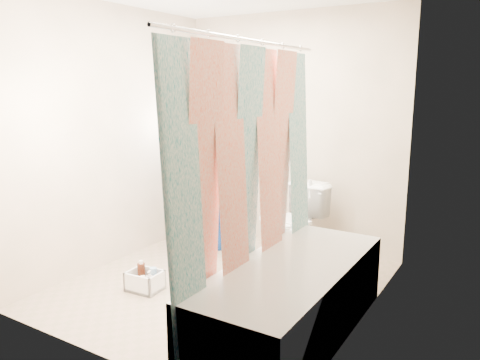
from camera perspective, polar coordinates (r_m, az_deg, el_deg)
The scene contains 13 objects.
floor at distance 4.10m, azimuth -2.19°, elevation -12.58°, with size 2.60×2.60×0.00m, color gray.
wall_back at distance 4.90m, azimuth 6.20°, elevation 5.89°, with size 2.40×0.02×2.40m, color beige.
wall_front at distance 2.80m, azimuth -17.31°, elevation 1.31°, with size 2.40×0.02×2.40m, color beige.
wall_left at distance 4.55m, azimuth -15.05°, elevation 5.14°, with size 0.02×2.60×2.40m, color beige.
wall_right at distance 3.27m, azimuth 15.47°, elevation 2.79°, with size 0.02×2.60×2.40m, color beige.
bathtub at distance 3.27m, azimuth 6.32°, elevation -13.99°, with size 0.70×1.75×0.50m.
curtain_rod at distance 3.12m, azimuth 1.30°, elevation 16.63°, with size 0.02×0.02×1.90m, color silver.
shower_curtain at distance 3.17m, azimuth 1.23°, elevation -0.34°, with size 0.06×1.75×1.80m, color white.
toilet at distance 4.49m, azimuth 6.41°, elevation -5.41°, with size 0.42×0.73×0.75m, color white.
tank_lid at distance 4.37m, azimuth 5.53°, elevation -4.95°, with size 0.46×0.20×0.03m, color white.
tank_internals at distance 4.58m, azimuth 7.49°, elevation -0.42°, with size 0.18×0.07×0.24m.
plumber at distance 4.54m, azimuth -4.50°, elevation 2.31°, with size 0.69×0.45×1.90m, color navy.
cleaning_caddy at distance 4.03m, azimuth -11.43°, elevation -12.06°, with size 0.29×0.24×0.21m.
Camera 1 is at (2.09, -3.11, 1.67)m, focal length 35.00 mm.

